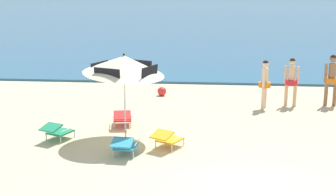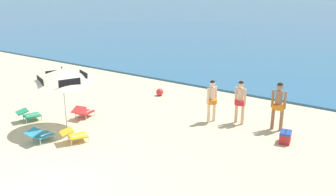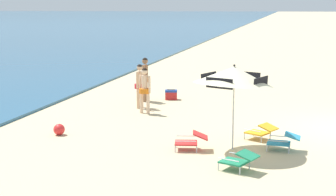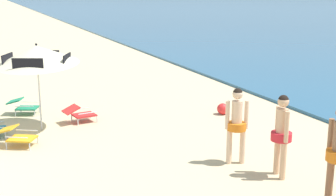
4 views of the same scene
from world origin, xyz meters
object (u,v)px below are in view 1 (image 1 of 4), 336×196
Objects in this scene: lounge_chair_under_umbrella at (125,145)px; person_standing_near_shore at (265,81)px; lounge_chair_facing_sea at (167,138)px; lounge_chair_spare_folded at (122,118)px; beach_umbrella_striped_main at (124,65)px; lounge_chair_beside_umbrella at (57,130)px; person_wading_in at (332,77)px; beach_ball at (162,91)px; person_standing_beside at (291,79)px.

lounge_chair_under_umbrella is 6.30m from person_standing_near_shore.
lounge_chair_spare_folded is at bearing 129.99° from lounge_chair_facing_sea.
beach_umbrella_striped_main is 2.22m from lounge_chair_facing_sea.
beach_umbrella_striped_main is at bearing 10.63° from lounge_chair_beside_umbrella.
lounge_chair_beside_umbrella is at bearing 173.12° from lounge_chair_facing_sea.
lounge_chair_beside_umbrella is at bearing -146.05° from person_standing_near_shore.
lounge_chair_under_umbrella is at bearing -137.90° from person_wading_in.
lounge_chair_under_umbrella reaches higher than beach_ball.
beach_umbrella_striped_main reaches higher than person_standing_near_shore.
lounge_chair_spare_folded is 5.09m from person_standing_near_shore.
person_standing_near_shore reaches higher than lounge_chair_facing_sea.
beach_ball is (2.21, 5.59, -0.11)m from lounge_chair_beside_umbrella.
lounge_chair_beside_umbrella is 7.10m from person_standing_near_shore.
person_wading_in reaches higher than lounge_chair_under_umbrella.
lounge_chair_facing_sea is 6.00m from beach_ball.
person_standing_beside reaches higher than beach_ball.
beach_ball is (0.42, 5.26, -1.84)m from beach_umbrella_striped_main.
lounge_chair_beside_umbrella is 0.55× the size of person_wading_in.
lounge_chair_spare_folded is at bearing -150.71° from person_standing_beside.
person_standing_near_shore is at bearing 41.55° from beach_umbrella_striped_main.
lounge_chair_facing_sea is at bearing -136.52° from person_wading_in.
lounge_chair_under_umbrella is 0.54× the size of person_standing_near_shore.
lounge_chair_spare_folded reaches higher than beach_ball.
person_standing_beside is at bearing 25.73° from person_standing_near_shore.
lounge_chair_facing_sea is (1.20, -0.70, -1.74)m from beach_umbrella_striped_main.
lounge_chair_facing_sea reaches higher than beach_ball.
person_wading_in is (2.34, 0.64, 0.07)m from person_standing_near_shore.
person_standing_beside is at bearing -172.50° from person_wading_in.
beach_umbrella_striped_main is 3.00× the size of lounge_chair_facing_sea.
person_standing_near_shore is at bearing -24.29° from beach_ball.
lounge_chair_beside_umbrella reaches higher than beach_ball.
beach_umbrella_striped_main is 1.69× the size of person_wading_in.
person_standing_near_shore reaches higher than lounge_chair_spare_folded.
lounge_chair_beside_umbrella is 0.99× the size of lounge_chair_facing_sea.
person_standing_near_shore is (2.88, 4.31, 0.68)m from lounge_chair_facing_sea.
lounge_chair_beside_umbrella is 0.59× the size of person_standing_beside.
lounge_chair_spare_folded is at bearing -99.78° from beach_ball.
lounge_chair_spare_folded is at bearing 105.20° from beach_umbrella_striped_main.
lounge_chair_beside_umbrella is 8.14m from person_standing_beside.
person_standing_near_shore is at bearing 33.95° from lounge_chair_beside_umbrella.
lounge_chair_spare_folded is 0.54× the size of person_wading_in.
lounge_chair_beside_umbrella is 6.02m from beach_ball.
lounge_chair_under_umbrella is 8.37m from person_wading_in.
person_standing_near_shore is at bearing 56.26° from lounge_chair_facing_sea.
person_standing_beside is 4.90× the size of beach_ball.
beach_ball is at bearing 85.38° from beach_umbrella_striped_main.
person_wading_in is at bearing 43.48° from lounge_chair_facing_sea.
person_standing_beside is 4.82m from beach_ball.
beach_umbrella_striped_main is 8.80× the size of beach_ball.
lounge_chair_under_umbrella and lounge_chair_facing_sea have the same top height.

